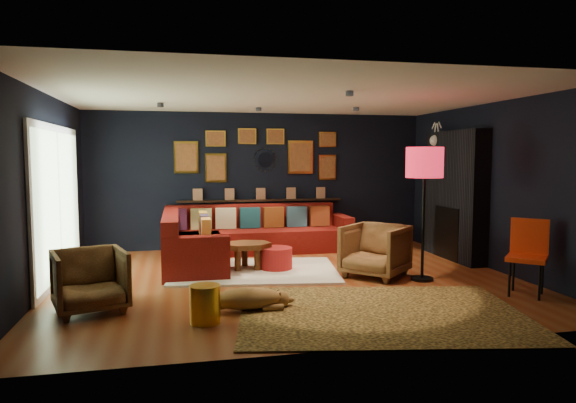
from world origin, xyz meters
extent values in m
plane|color=brown|center=(0.00, 0.00, 0.00)|extent=(6.50, 6.50, 0.00)
plane|color=black|center=(0.00, 2.75, 1.30)|extent=(6.50, 0.00, 6.50)
plane|color=black|center=(0.00, -2.75, 1.30)|extent=(6.50, 0.00, 6.50)
plane|color=black|center=(-3.25, 0.00, 1.30)|extent=(0.00, 5.50, 5.50)
plane|color=black|center=(3.25, 0.00, 1.30)|extent=(0.00, 5.50, 5.50)
plane|color=white|center=(0.00, 0.00, 2.60)|extent=(6.50, 6.50, 0.00)
cube|color=maroon|center=(-0.20, 2.25, 0.21)|extent=(3.20, 0.95, 0.42)
cube|color=maroon|center=(-0.20, 2.60, 0.63)|extent=(3.20, 0.24, 0.46)
cube|color=maroon|center=(1.50, 2.25, 0.32)|extent=(0.22, 0.95, 0.64)
cube|color=maroon|center=(-1.32, 1.15, 0.21)|extent=(0.95, 2.20, 0.42)
cube|color=maroon|center=(-1.68, 1.15, 0.63)|extent=(0.24, 2.20, 0.46)
cube|color=maroon|center=(-1.32, 0.15, 0.32)|extent=(0.95, 0.22, 0.64)
cube|color=#54244A|center=(-1.60, 2.40, 0.62)|extent=(0.38, 0.14, 0.38)
cube|color=tan|center=(-1.15, 2.40, 0.62)|extent=(0.38, 0.14, 0.38)
cube|color=beige|center=(-0.70, 2.40, 0.62)|extent=(0.38, 0.14, 0.38)
cube|color=#154657|center=(-0.25, 2.40, 0.62)|extent=(0.38, 0.14, 0.38)
cube|color=brown|center=(0.20, 2.40, 0.62)|extent=(0.38, 0.14, 0.38)
cube|color=#2B4F64|center=(0.65, 2.40, 0.62)|extent=(0.38, 0.14, 0.38)
cube|color=brown|center=(1.10, 2.40, 0.62)|extent=(0.38, 0.14, 0.38)
cube|color=gold|center=(-1.15, 1.85, 0.62)|extent=(0.14, 0.38, 0.38)
cube|color=#372D4C|center=(-1.15, 1.35, 0.62)|extent=(0.14, 0.38, 0.38)
cube|color=gold|center=(-1.15, 0.85, 0.62)|extent=(0.14, 0.38, 0.38)
cube|color=black|center=(0.00, 2.68, 0.92)|extent=(3.20, 0.12, 0.04)
cube|color=gold|center=(-1.40, 2.72, 1.75)|extent=(0.45, 0.03, 0.60)
cube|color=#A55B2A|center=(-1.40, 2.70, 1.75)|extent=(0.38, 0.01, 0.51)
cube|color=gold|center=(-0.85, 2.72, 1.55)|extent=(0.40, 0.03, 0.55)
cube|color=#A55B2A|center=(-0.85, 2.70, 1.55)|extent=(0.34, 0.01, 0.47)
cube|color=gold|center=(-0.85, 2.72, 2.10)|extent=(0.38, 0.03, 0.30)
cube|color=#A55B2A|center=(-0.85, 2.70, 2.10)|extent=(0.32, 0.01, 0.25)
cube|color=gold|center=(0.80, 2.72, 1.75)|extent=(0.50, 0.03, 0.65)
cube|color=#A55B2A|center=(0.80, 2.70, 1.75)|extent=(0.42, 0.01, 0.55)
cube|color=gold|center=(1.35, 2.72, 1.55)|extent=(0.35, 0.03, 0.50)
cube|color=#A55B2A|center=(1.35, 2.70, 1.55)|extent=(0.30, 0.01, 0.42)
cube|color=gold|center=(1.35, 2.72, 2.10)|extent=(0.35, 0.03, 0.30)
cube|color=#A55B2A|center=(1.35, 2.70, 2.10)|extent=(0.30, 0.01, 0.25)
cube|color=gold|center=(-0.25, 2.72, 2.15)|extent=(0.35, 0.03, 0.30)
cube|color=#A55B2A|center=(-0.25, 2.70, 2.15)|extent=(0.30, 0.01, 0.25)
cube|color=gold|center=(0.30, 2.72, 2.15)|extent=(0.35, 0.03, 0.30)
cube|color=#A55B2A|center=(0.30, 2.70, 2.15)|extent=(0.30, 0.01, 0.25)
cylinder|color=silver|center=(0.10, 2.72, 1.70)|extent=(0.28, 0.03, 0.28)
cone|color=gold|center=(0.32, 2.72, 1.70)|extent=(0.03, 0.16, 0.03)
cone|color=gold|center=(0.30, 2.72, 1.78)|extent=(0.04, 0.16, 0.04)
cone|color=gold|center=(0.26, 2.72, 1.86)|extent=(0.04, 0.16, 0.04)
cone|color=gold|center=(0.18, 2.72, 1.90)|extent=(0.04, 0.16, 0.04)
cone|color=gold|center=(0.10, 2.72, 1.92)|extent=(0.03, 0.16, 0.03)
cone|color=gold|center=(0.02, 2.72, 1.90)|extent=(0.04, 0.16, 0.04)
cone|color=gold|center=(-0.06, 2.72, 1.86)|extent=(0.04, 0.16, 0.04)
cone|color=gold|center=(-0.10, 2.72, 1.78)|extent=(0.04, 0.16, 0.04)
cone|color=gold|center=(-0.12, 2.72, 1.70)|extent=(0.03, 0.16, 0.03)
cone|color=gold|center=(-0.10, 2.72, 1.62)|extent=(0.04, 0.16, 0.04)
cone|color=gold|center=(-0.06, 2.72, 1.54)|extent=(0.04, 0.16, 0.04)
cone|color=gold|center=(0.02, 2.72, 1.50)|extent=(0.04, 0.16, 0.04)
cone|color=gold|center=(0.10, 2.72, 1.48)|extent=(0.03, 0.16, 0.03)
cone|color=gold|center=(0.18, 2.72, 1.50)|extent=(0.04, 0.16, 0.04)
cone|color=gold|center=(0.26, 2.72, 1.54)|extent=(0.04, 0.16, 0.04)
cone|color=gold|center=(0.30, 2.72, 1.62)|extent=(0.04, 0.16, 0.04)
cube|color=black|center=(3.10, 0.90, 1.10)|extent=(0.30, 1.60, 2.20)
cube|color=black|center=(3.04, 0.90, 0.45)|extent=(0.20, 0.80, 0.90)
cone|color=white|center=(3.19, 1.40, 2.05)|extent=(0.35, 0.28, 0.28)
sphere|color=white|center=(2.97, 1.40, 2.05)|extent=(0.20, 0.20, 0.20)
cylinder|color=white|center=(2.99, 1.34, 2.22)|extent=(0.02, 0.10, 0.28)
cylinder|color=white|center=(2.99, 1.46, 2.22)|extent=(0.02, 0.10, 0.28)
cube|color=white|center=(-3.22, 0.60, 1.10)|extent=(0.04, 2.80, 2.20)
cube|color=#A9C899|center=(-3.20, 0.60, 1.10)|extent=(0.01, 2.60, 2.00)
cube|color=white|center=(-3.19, 0.60, 1.10)|extent=(0.02, 0.06, 2.00)
cylinder|color=black|center=(-1.80, 1.20, 2.56)|extent=(0.10, 0.10, 0.06)
cylinder|color=black|center=(-0.20, 1.60, 2.56)|extent=(0.10, 0.10, 0.06)
cylinder|color=black|center=(1.40, 1.20, 2.56)|extent=(0.10, 0.10, 0.06)
cylinder|color=black|center=(0.60, -0.80, 2.56)|extent=(0.10, 0.10, 0.06)
cube|color=white|center=(-0.42, 0.58, 0.02)|extent=(2.70, 2.13, 0.03)
cube|color=#B58D41|center=(0.66, -1.80, 0.01)|extent=(3.50, 2.78, 0.02)
cylinder|color=brown|center=(-0.69, 0.56, 0.19)|extent=(0.10, 0.10, 0.32)
cylinder|color=brown|center=(-0.39, 0.56, 0.19)|extent=(0.10, 0.10, 0.32)
cylinder|color=brown|center=(-0.54, 0.91, 0.19)|extent=(0.10, 0.10, 0.32)
cylinder|color=maroon|center=(-0.09, 0.60, 0.20)|extent=(0.50, 0.50, 0.33)
imported|color=#A96F39|center=(-2.55, -1.03, 0.39)|extent=(0.95, 0.92, 0.79)
imported|color=#A96F39|center=(1.26, -0.09, 0.42)|extent=(1.13, 1.13, 0.85)
cylinder|color=gold|center=(-1.29, -1.70, 0.20)|extent=(0.32, 0.32, 0.41)
cylinder|color=black|center=(2.51, -1.47, 0.24)|extent=(0.03, 0.03, 0.48)
cylinder|color=black|center=(2.76, -1.71, 0.24)|extent=(0.03, 0.03, 0.48)
cylinder|color=black|center=(2.74, -1.22, 0.24)|extent=(0.03, 0.03, 0.48)
cylinder|color=black|center=(2.99, -1.46, 0.24)|extent=(0.03, 0.03, 0.48)
cube|color=#F93C16|center=(2.75, -1.47, 0.48)|extent=(0.65, 0.65, 0.06)
cube|color=#F93C16|center=(2.89, -1.32, 0.74)|extent=(0.37, 0.35, 0.46)
cylinder|color=black|center=(1.84, -0.44, 0.02)|extent=(0.32, 0.32, 0.04)
cylinder|color=black|center=(1.84, -0.44, 0.80)|extent=(0.04, 0.04, 1.53)
cylinder|color=#AE1223|center=(1.84, -0.44, 1.68)|extent=(0.52, 0.52, 0.43)
camera|label=1|loc=(-1.54, -7.09, 1.76)|focal=32.00mm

